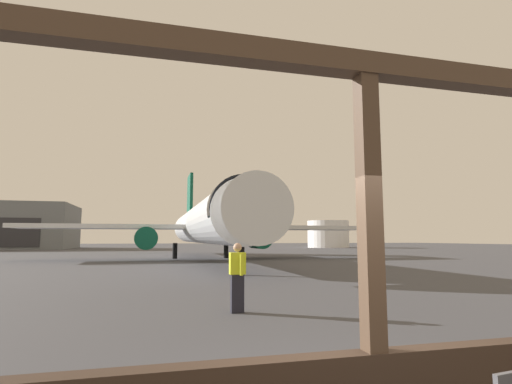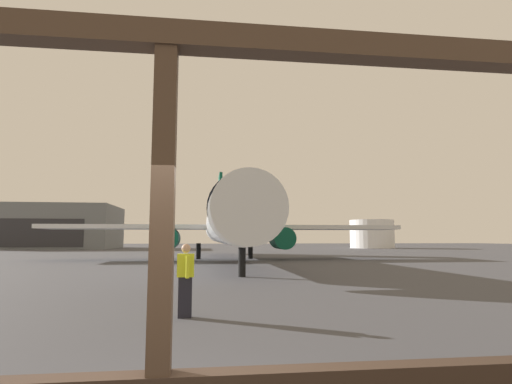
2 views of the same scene
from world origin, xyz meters
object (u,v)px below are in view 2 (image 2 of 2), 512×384
at_px(ground_crew_worker, 185,279).
at_px(distant_hangar, 52,227).
at_px(airplane, 227,223).
at_px(fuel_storage_tank, 372,234).

bearing_deg(ground_crew_worker, distant_hangar, 111.79).
distance_m(ground_crew_worker, distant_hangar, 77.21).
relative_size(airplane, ground_crew_worker, 20.95).
xyz_separation_m(airplane, ground_crew_worker, (-2.28, -24.69, -2.26)).
xyz_separation_m(airplane, distant_hangar, (-30.91, 46.94, 0.90)).
distance_m(airplane, distant_hangar, 56.21).
xyz_separation_m(ground_crew_worker, fuel_storage_tank, (33.12, 66.59, 1.85)).
relative_size(distant_hangar, fuel_storage_tank, 2.78).
relative_size(airplane, fuel_storage_tank, 4.29).
bearing_deg(ground_crew_worker, airplane, 84.73).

